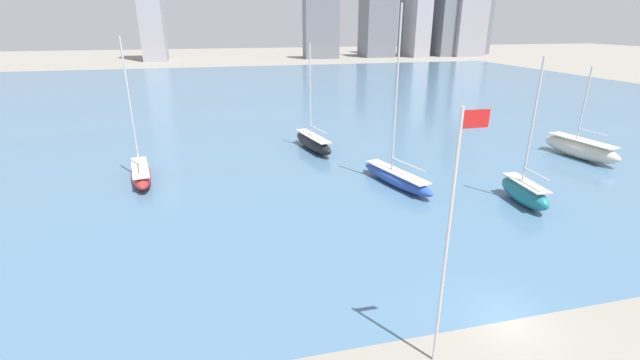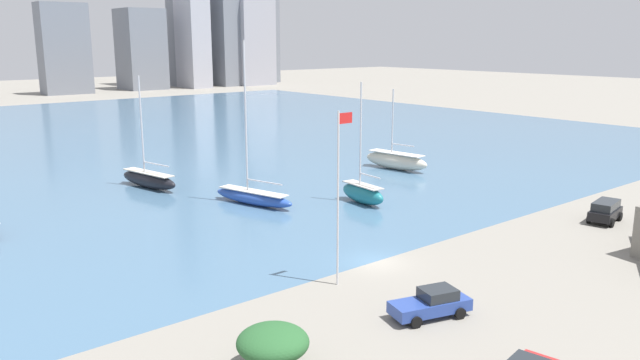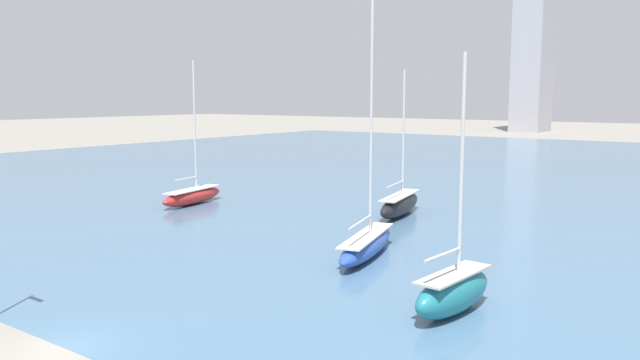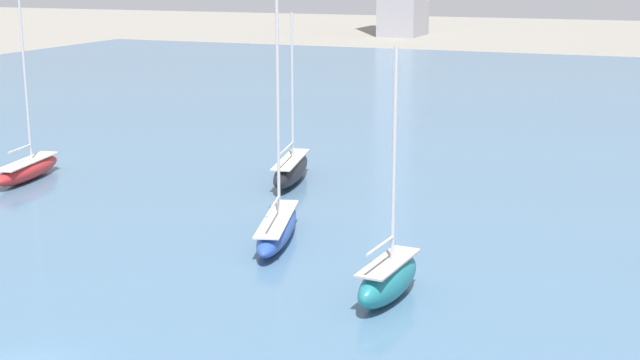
{
  "view_description": "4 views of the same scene",
  "coord_description": "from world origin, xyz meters",
  "px_view_note": "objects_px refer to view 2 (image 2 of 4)",
  "views": [
    {
      "loc": [
        -13.89,
        -15.45,
        14.66
      ],
      "look_at": [
        -6.49,
        14.46,
        3.21
      ],
      "focal_mm": 24.0,
      "sensor_mm": 36.0,
      "label": 1
    },
    {
      "loc": [
        -31.1,
        -31.31,
        16.13
      ],
      "look_at": [
        2.0,
        8.85,
        4.44
      ],
      "focal_mm": 35.0,
      "sensor_mm": 36.0,
      "label": 2
    },
    {
      "loc": [
        22.51,
        -13.49,
        10.12
      ],
      "look_at": [
        3.94,
        12.27,
        5.87
      ],
      "focal_mm": 35.0,
      "sensor_mm": 36.0,
      "label": 3
    },
    {
      "loc": [
        22.83,
        -25.63,
        15.71
      ],
      "look_at": [
        5.94,
        17.16,
        4.57
      ],
      "focal_mm": 50.0,
      "sensor_mm": 36.0,
      "label": 4
    }
  ],
  "objects_px": {
    "sailboat_cream": "(396,161)",
    "parked_suv_black": "(605,211)",
    "sailboat_blue": "(253,196)",
    "sailboat_black": "(149,179)",
    "flag_pole": "(339,193)",
    "parked_pickup_blue": "(432,303)",
    "sailboat_teal": "(363,193)"
  },
  "relations": [
    {
      "from": "parked_suv_black",
      "to": "sailboat_blue",
      "type": "bearing_deg",
      "value": 28.72
    },
    {
      "from": "sailboat_teal",
      "to": "parked_suv_black",
      "type": "xyz_separation_m",
      "value": [
        12.41,
        -18.85,
        -0.03
      ]
    },
    {
      "from": "sailboat_cream",
      "to": "parked_suv_black",
      "type": "height_order",
      "value": "sailboat_cream"
    },
    {
      "from": "sailboat_blue",
      "to": "sailboat_black",
      "type": "distance_m",
      "value": 14.42
    },
    {
      "from": "flag_pole",
      "to": "parked_pickup_blue",
      "type": "height_order",
      "value": "flag_pole"
    },
    {
      "from": "sailboat_blue",
      "to": "parked_pickup_blue",
      "type": "relative_size",
      "value": 3.11
    },
    {
      "from": "parked_pickup_blue",
      "to": "sailboat_black",
      "type": "bearing_deg",
      "value": -165.39
    },
    {
      "from": "sailboat_teal",
      "to": "parked_pickup_blue",
      "type": "xyz_separation_m",
      "value": [
        -15.07,
        -21.98,
        -0.24
      ]
    },
    {
      "from": "sailboat_blue",
      "to": "sailboat_black",
      "type": "xyz_separation_m",
      "value": [
        -4.97,
        13.53,
        0.11
      ]
    },
    {
      "from": "sailboat_cream",
      "to": "parked_suv_black",
      "type": "bearing_deg",
      "value": -103.16
    },
    {
      "from": "sailboat_cream",
      "to": "sailboat_teal",
      "type": "bearing_deg",
      "value": -155.01
    },
    {
      "from": "sailboat_cream",
      "to": "sailboat_blue",
      "type": "xyz_separation_m",
      "value": [
        -23.83,
        -3.09,
        -0.24
      ]
    },
    {
      "from": "sailboat_blue",
      "to": "sailboat_teal",
      "type": "bearing_deg",
      "value": -52.27
    },
    {
      "from": "sailboat_blue",
      "to": "sailboat_teal",
      "type": "distance_m",
      "value": 11.03
    },
    {
      "from": "flag_pole",
      "to": "parked_pickup_blue",
      "type": "distance_m",
      "value": 9.24
    },
    {
      "from": "sailboat_black",
      "to": "parked_pickup_blue",
      "type": "xyz_separation_m",
      "value": [
        -1.28,
        -42.14,
        -0.14
      ]
    },
    {
      "from": "sailboat_teal",
      "to": "sailboat_black",
      "type": "distance_m",
      "value": 24.43
    },
    {
      "from": "sailboat_cream",
      "to": "sailboat_blue",
      "type": "height_order",
      "value": "sailboat_blue"
    },
    {
      "from": "sailboat_black",
      "to": "flag_pole",
      "type": "bearing_deg",
      "value": -105.28
    },
    {
      "from": "sailboat_teal",
      "to": "parked_pickup_blue",
      "type": "relative_size",
      "value": 2.34
    },
    {
      "from": "sailboat_blue",
      "to": "parked_suv_black",
      "type": "height_order",
      "value": "sailboat_blue"
    },
    {
      "from": "flag_pole",
      "to": "sailboat_black",
      "type": "distance_m",
      "value": 35.28
    },
    {
      "from": "sailboat_blue",
      "to": "sailboat_teal",
      "type": "relative_size",
      "value": 1.33
    },
    {
      "from": "sailboat_cream",
      "to": "sailboat_blue",
      "type": "distance_m",
      "value": 24.03
    },
    {
      "from": "parked_pickup_blue",
      "to": "sailboat_blue",
      "type": "bearing_deg",
      "value": -175.98
    },
    {
      "from": "flag_pole",
      "to": "sailboat_blue",
      "type": "xyz_separation_m",
      "value": [
        7.24,
        21.26,
        -5.47
      ]
    },
    {
      "from": "sailboat_black",
      "to": "parked_pickup_blue",
      "type": "bearing_deg",
      "value": -103.29
    },
    {
      "from": "sailboat_black",
      "to": "parked_suv_black",
      "type": "xyz_separation_m",
      "value": [
        26.2,
        -39.01,
        0.07
      ]
    },
    {
      "from": "sailboat_cream",
      "to": "parked_suv_black",
      "type": "relative_size",
      "value": 2.24
    },
    {
      "from": "sailboat_blue",
      "to": "parked_pickup_blue",
      "type": "height_order",
      "value": "sailboat_blue"
    },
    {
      "from": "flag_pole",
      "to": "parked_pickup_blue",
      "type": "bearing_deg",
      "value": -82.34
    },
    {
      "from": "sailboat_teal",
      "to": "parked_pickup_blue",
      "type": "height_order",
      "value": "sailboat_teal"
    }
  ]
}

